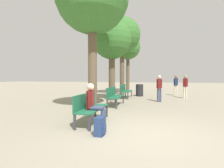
{
  "coord_description": "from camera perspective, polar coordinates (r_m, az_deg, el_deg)",
  "views": [
    {
      "loc": [
        0.24,
        -4.53,
        1.49
      ],
      "look_at": [
        -2.02,
        4.53,
        1.09
      ],
      "focal_mm": 28.0,
      "sensor_mm": 36.0,
      "label": 1
    }
  ],
  "objects": [
    {
      "name": "pedestrian_near",
      "position": [
        10.59,
        15.17,
        -0.82
      ],
      "size": [
        0.32,
        0.21,
        1.57
      ],
      "color": "#384260",
      "rests_on": "ground_plane"
    },
    {
      "name": "backpack",
      "position": [
        4.55,
        -3.95,
        -13.64
      ],
      "size": [
        0.25,
        0.33,
        0.46
      ],
      "color": "navy",
      "rests_on": "ground_plane"
    },
    {
      "name": "bench_row_2",
      "position": [
        12.23,
        4.28,
        -1.95
      ],
      "size": [
        0.54,
        1.8,
        0.94
      ],
      "color": "#1E6042",
      "rests_on": "ground_plane"
    },
    {
      "name": "pedestrian_mid",
      "position": [
        12.9,
        22.82,
        -0.32
      ],
      "size": [
        0.32,
        0.27,
        1.58
      ],
      "color": "beige",
      "rests_on": "ground_plane"
    },
    {
      "name": "bench_row_1",
      "position": [
        8.93,
        0.62,
        -3.59
      ],
      "size": [
        0.54,
        1.8,
        0.94
      ],
      "color": "#1E6042",
      "rests_on": "ground_plane"
    },
    {
      "name": "person_seated",
      "position": [
        5.36,
        -5.87,
        -6.11
      ],
      "size": [
        0.58,
        0.33,
        1.29
      ],
      "color": "#384260",
      "rests_on": "ground_plane"
    },
    {
      "name": "trash_bin",
      "position": [
        13.4,
        8.97,
        -2.02
      ],
      "size": [
        0.56,
        0.56,
        0.9
      ],
      "color": "#232328",
      "rests_on": "ground_plane"
    },
    {
      "name": "tree_row_2",
      "position": [
        14.68,
        3.33,
        15.41
      ],
      "size": [
        2.94,
        2.94,
        6.31
      ],
      "color": "brown",
      "rests_on": "ground_plane"
    },
    {
      "name": "bench_row_0",
      "position": [
        5.73,
        -7.28,
        -7.03
      ],
      "size": [
        0.54,
        1.8,
        0.94
      ],
      "color": "#1E6042",
      "rests_on": "ground_plane"
    },
    {
      "name": "tree_row_3",
      "position": [
        17.56,
        5.21,
        11.68
      ],
      "size": [
        2.42,
        2.42,
        5.58
      ],
      "color": "brown",
      "rests_on": "ground_plane"
    },
    {
      "name": "ground_plane",
      "position": [
        4.77,
        10.85,
        -15.78
      ],
      "size": [
        80.0,
        80.0,
        0.0
      ],
      "primitive_type": "plane",
      "color": "gray"
    },
    {
      "name": "pedestrian_far",
      "position": [
        14.43,
        20.11,
        -0.03
      ],
      "size": [
        0.32,
        0.21,
        1.57
      ],
      "color": "beige",
      "rests_on": "ground_plane"
    },
    {
      "name": "tree_row_1",
      "position": [
        11.17,
        -0.05,
        14.05
      ],
      "size": [
        2.46,
        2.46,
        5.03
      ],
      "color": "brown",
      "rests_on": "ground_plane"
    }
  ]
}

